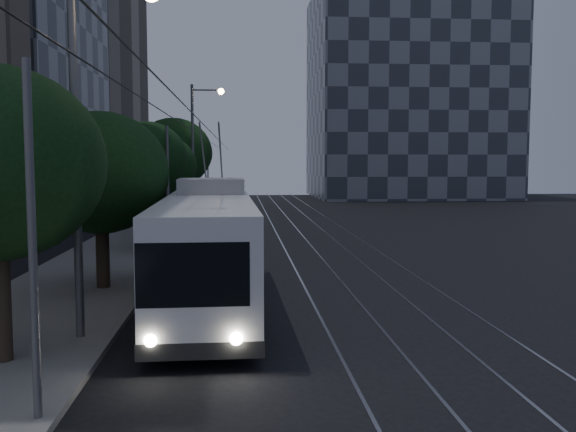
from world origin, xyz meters
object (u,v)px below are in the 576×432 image
at_px(car_white_c, 221,210).
at_px(streetlamp_far, 198,139).
at_px(car_white_d, 229,205).
at_px(streetlamp_near, 92,120).
at_px(pickup_silver, 192,231).
at_px(car_white_b, 205,213).
at_px(car_white_a, 198,225).
at_px(trolleybus, 208,249).

height_order(car_white_c, streetlamp_far, streetlamp_far).
height_order(car_white_c, car_white_d, car_white_c).
height_order(car_white_c, streetlamp_near, streetlamp_near).
relative_size(pickup_silver, car_white_c, 1.50).
distance_m(car_white_c, streetlamp_near, 32.51).
bearing_deg(car_white_d, pickup_silver, -99.66).
xyz_separation_m(pickup_silver, car_white_d, (1.51, 22.03, -0.24)).
xyz_separation_m(pickup_silver, streetlamp_near, (-1.10, -16.18, 4.41)).
relative_size(car_white_b, car_white_c, 1.17).
bearing_deg(car_white_d, streetlamp_far, -110.31).
bearing_deg(car_white_a, streetlamp_near, -108.57).
height_order(car_white_b, streetlamp_far, streetlamp_far).
xyz_separation_m(streetlamp_near, streetlamp_far, (0.61, 30.51, 0.54)).
relative_size(car_white_b, streetlamp_near, 0.59).
distance_m(pickup_silver, car_white_b, 12.66).
bearing_deg(car_white_d, car_white_c, -100.26).
relative_size(trolleybus, streetlamp_far, 1.31).
xyz_separation_m(car_white_a, car_white_c, (1.03, 10.49, 0.09)).
relative_size(trolleybus, car_white_c, 2.89).
xyz_separation_m(car_white_b, streetlamp_near, (-1.11, -28.84, 4.58)).
height_order(car_white_d, streetlamp_far, streetlamp_far).
xyz_separation_m(trolleybus, streetlamp_far, (-1.89, 26.90, 4.12)).
relative_size(pickup_silver, car_white_d, 1.67).
relative_size(car_white_a, car_white_d, 0.94).
xyz_separation_m(pickup_silver, car_white_b, (0.01, 12.66, -0.17)).
xyz_separation_m(trolleybus, pickup_silver, (-1.40, 12.58, -0.82)).
distance_m(pickup_silver, car_white_c, 15.97).
relative_size(car_white_b, car_white_d, 1.29).
height_order(trolleybus, car_white_d, trolleybus).
height_order(trolleybus, car_white_c, trolleybus).
bearing_deg(car_white_c, pickup_silver, -83.12).
bearing_deg(car_white_c, car_white_a, -85.03).
bearing_deg(car_white_a, trolleybus, -101.20).
xyz_separation_m(car_white_d, streetlamp_far, (-2.01, -7.70, 5.19)).
bearing_deg(trolleybus, pickup_silver, 95.07).
distance_m(pickup_silver, car_white_a, 5.45).
distance_m(streetlamp_near, streetlamp_far, 30.52).
distance_m(trolleybus, car_white_b, 25.29).
bearing_deg(streetlamp_far, pickup_silver, -88.04).
xyz_separation_m(car_white_a, car_white_b, (0.01, 7.21, 0.11)).
height_order(car_white_a, streetlamp_near, streetlamp_near).
height_order(trolleybus, streetlamp_near, streetlamp_near).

